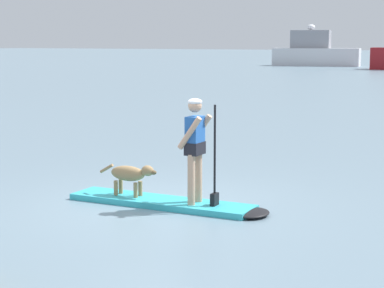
# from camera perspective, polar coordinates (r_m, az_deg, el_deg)

# --- Properties ---
(ground_plane) EXTENTS (400.00, 400.00, 0.00)m
(ground_plane) POSITION_cam_1_polar(r_m,az_deg,el_deg) (11.58, -2.55, -5.03)
(ground_plane) COLOR slate
(paddleboard) EXTENTS (3.53, 0.94, 0.10)m
(paddleboard) POSITION_cam_1_polar(r_m,az_deg,el_deg) (11.46, -1.55, -4.91)
(paddleboard) COLOR #33B2BF
(paddleboard) RESTS_ON ground_plane
(person_paddler) EXTENTS (0.62, 0.50, 1.70)m
(person_paddler) POSITION_cam_1_polar(r_m,az_deg,el_deg) (11.08, 0.31, 0.06)
(person_paddler) COLOR tan
(person_paddler) RESTS_ON paddleboard
(dog) EXTENTS (1.12, 0.27, 0.55)m
(dog) POSITION_cam_1_polar(r_m,az_deg,el_deg) (11.78, -5.08, -2.50)
(dog) COLOR #997A51
(dog) RESTS_ON paddleboard
(moored_boat_starboard) EXTENTS (9.80, 4.75, 4.56)m
(moored_boat_starboard) POSITION_cam_1_polar(r_m,az_deg,el_deg) (78.52, 10.06, 7.42)
(moored_boat_starboard) COLOR silver
(moored_boat_starboard) RESTS_ON ground_plane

